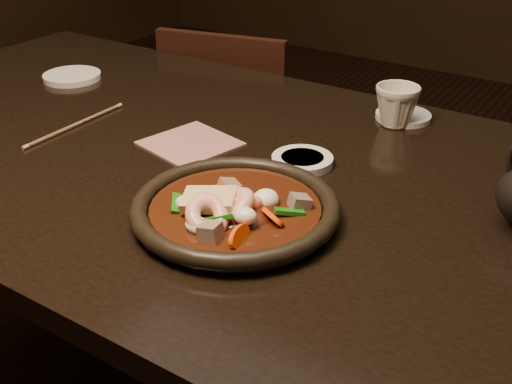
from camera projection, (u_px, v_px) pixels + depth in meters
The scene contains 10 objects.
table at pixel (178, 181), 1.22m from camera, with size 1.60×0.90×0.75m.
chair at pixel (238, 148), 1.92m from camera, with size 0.45×0.45×0.81m.
plate at pixel (235, 209), 0.94m from camera, with size 0.31×0.31×0.03m.
stirfry at pixel (233, 208), 0.93m from camera, with size 0.19×0.18×0.06m.
soy_dish at pixel (302, 161), 1.11m from camera, with size 0.11×0.11×0.01m, color silver.
saucer_left at pixel (72, 76), 1.51m from camera, with size 0.13×0.13×0.01m, color silver.
saucer_right at pixel (403, 116), 1.29m from camera, with size 0.11×0.11×0.01m, color silver.
tea_cup at pixel (397, 105), 1.25m from camera, with size 0.09×0.08×0.09m, color beige.
chopsticks at pixel (76, 125), 1.26m from camera, with size 0.01×0.26×0.01m.
napkin at pixel (190, 144), 1.18m from camera, with size 0.15×0.15×0.00m, color #9D6360.
Camera 1 is at (0.72, -0.82, 1.24)m, focal length 45.00 mm.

